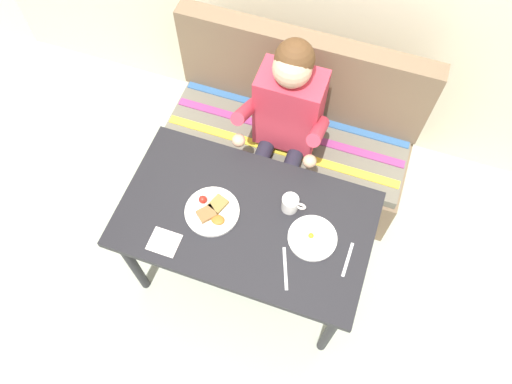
{
  "coord_description": "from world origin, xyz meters",
  "views": [
    {
      "loc": [
        0.37,
        -0.9,
        2.81
      ],
      "look_at": [
        0.0,
        0.15,
        0.72
      ],
      "focal_mm": 34.08,
      "sensor_mm": 36.0,
      "label": 1
    }
  ],
  "objects_px": {
    "couch": "(289,139)",
    "fork": "(348,260)",
    "plate_breakfast": "(212,211)",
    "plate_eggs": "(312,239)",
    "napkin": "(164,242)",
    "knife": "(285,268)",
    "person": "(285,121)",
    "coffee_mug": "(291,203)",
    "table": "(246,225)"
  },
  "relations": [
    {
      "from": "couch",
      "to": "fork",
      "type": "height_order",
      "value": "couch"
    },
    {
      "from": "plate_breakfast",
      "to": "plate_eggs",
      "type": "relative_size",
      "value": 1.14
    },
    {
      "from": "plate_breakfast",
      "to": "plate_eggs",
      "type": "xyz_separation_m",
      "value": [
        0.49,
        0.02,
        -0.0
      ]
    },
    {
      "from": "plate_breakfast",
      "to": "napkin",
      "type": "xyz_separation_m",
      "value": [
        -0.15,
        -0.22,
        -0.01
      ]
    },
    {
      "from": "fork",
      "to": "knife",
      "type": "bearing_deg",
      "value": -151.13
    },
    {
      "from": "person",
      "to": "napkin",
      "type": "height_order",
      "value": "person"
    },
    {
      "from": "napkin",
      "to": "fork",
      "type": "relative_size",
      "value": 0.81
    },
    {
      "from": "napkin",
      "to": "fork",
      "type": "bearing_deg",
      "value": 13.49
    },
    {
      "from": "person",
      "to": "coffee_mug",
      "type": "xyz_separation_m",
      "value": [
        0.18,
        -0.47,
        0.03
      ]
    },
    {
      "from": "table",
      "to": "knife",
      "type": "relative_size",
      "value": 6.0
    },
    {
      "from": "table",
      "to": "napkin",
      "type": "bearing_deg",
      "value": -141.95
    },
    {
      "from": "coffee_mug",
      "to": "napkin",
      "type": "bearing_deg",
      "value": -143.85
    },
    {
      "from": "couch",
      "to": "coffee_mug",
      "type": "xyz_separation_m",
      "value": [
        0.18,
        -0.65,
        0.45
      ]
    },
    {
      "from": "table",
      "to": "person",
      "type": "relative_size",
      "value": 0.99
    },
    {
      "from": "table",
      "to": "napkin",
      "type": "relative_size",
      "value": 8.71
    },
    {
      "from": "table",
      "to": "person",
      "type": "bearing_deg",
      "value": 89.2
    },
    {
      "from": "table",
      "to": "fork",
      "type": "relative_size",
      "value": 7.06
    },
    {
      "from": "plate_breakfast",
      "to": "napkin",
      "type": "height_order",
      "value": "plate_breakfast"
    },
    {
      "from": "plate_breakfast",
      "to": "knife",
      "type": "relative_size",
      "value": 1.3
    },
    {
      "from": "plate_eggs",
      "to": "person",
      "type": "bearing_deg",
      "value": 118.23
    },
    {
      "from": "couch",
      "to": "plate_breakfast",
      "type": "bearing_deg",
      "value": -101.37
    },
    {
      "from": "coffee_mug",
      "to": "fork",
      "type": "relative_size",
      "value": 0.69
    },
    {
      "from": "couch",
      "to": "knife",
      "type": "bearing_deg",
      "value": -74.96
    },
    {
      "from": "couch",
      "to": "person",
      "type": "bearing_deg",
      "value": -87.3
    },
    {
      "from": "table",
      "to": "plate_eggs",
      "type": "xyz_separation_m",
      "value": [
        0.33,
        -0.0,
        0.09
      ]
    },
    {
      "from": "plate_eggs",
      "to": "knife",
      "type": "bearing_deg",
      "value": -112.87
    },
    {
      "from": "fork",
      "to": "knife",
      "type": "relative_size",
      "value": 0.85
    },
    {
      "from": "person",
      "to": "plate_eggs",
      "type": "height_order",
      "value": "person"
    },
    {
      "from": "table",
      "to": "plate_breakfast",
      "type": "height_order",
      "value": "plate_breakfast"
    },
    {
      "from": "plate_eggs",
      "to": "fork",
      "type": "xyz_separation_m",
      "value": [
        0.18,
        -0.04,
        -0.01
      ]
    },
    {
      "from": "fork",
      "to": "napkin",
      "type": "bearing_deg",
      "value": -165.28
    },
    {
      "from": "fork",
      "to": "person",
      "type": "bearing_deg",
      "value": 129.34
    },
    {
      "from": "plate_breakfast",
      "to": "knife",
      "type": "distance_m",
      "value": 0.44
    },
    {
      "from": "napkin",
      "to": "person",
      "type": "bearing_deg",
      "value": 69.08
    },
    {
      "from": "person",
      "to": "plate_breakfast",
      "type": "xyz_separation_m",
      "value": [
        -0.17,
        -0.62,
        0.0
      ]
    },
    {
      "from": "plate_breakfast",
      "to": "plate_eggs",
      "type": "bearing_deg",
      "value": 2.48
    },
    {
      "from": "table",
      "to": "person",
      "type": "distance_m",
      "value": 0.6
    },
    {
      "from": "table",
      "to": "plate_breakfast",
      "type": "bearing_deg",
      "value": -170.81
    },
    {
      "from": "table",
      "to": "couch",
      "type": "distance_m",
      "value": 0.83
    },
    {
      "from": "coffee_mug",
      "to": "knife",
      "type": "distance_m",
      "value": 0.31
    },
    {
      "from": "coffee_mug",
      "to": "knife",
      "type": "bearing_deg",
      "value": -76.71
    },
    {
      "from": "napkin",
      "to": "plate_eggs",
      "type": "bearing_deg",
      "value": 20.47
    },
    {
      "from": "table",
      "to": "plate_eggs",
      "type": "bearing_deg",
      "value": -0.82
    },
    {
      "from": "couch",
      "to": "person",
      "type": "distance_m",
      "value": 0.45
    },
    {
      "from": "table",
      "to": "plate_eggs",
      "type": "distance_m",
      "value": 0.34
    },
    {
      "from": "person",
      "to": "napkin",
      "type": "distance_m",
      "value": 0.89
    },
    {
      "from": "coffee_mug",
      "to": "fork",
      "type": "height_order",
      "value": "coffee_mug"
    },
    {
      "from": "plate_eggs",
      "to": "plate_breakfast",
      "type": "bearing_deg",
      "value": -177.52
    },
    {
      "from": "table",
      "to": "knife",
      "type": "xyz_separation_m",
      "value": [
        0.25,
        -0.18,
        0.08
      ]
    },
    {
      "from": "plate_eggs",
      "to": "knife",
      "type": "xyz_separation_m",
      "value": [
        -0.07,
        -0.17,
        -0.01
      ]
    }
  ]
}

